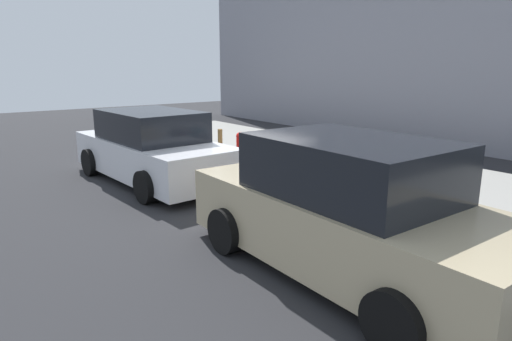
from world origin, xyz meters
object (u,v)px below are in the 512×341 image
Objects in this scene: suitcase_teal_2 at (344,176)px; suitcase_red_4 at (305,168)px; suitcase_maroon_1 at (368,185)px; bollard_post at (220,145)px; suitcase_olive_5 at (287,165)px; suitcase_black_7 at (262,158)px; parked_car_beige_0 at (348,212)px; suitcase_silver_3 at (320,172)px; fire_hydrant at (240,147)px; suitcase_navy_6 at (274,161)px; parked_car_white_1 at (152,149)px; suitcase_black_0 at (391,191)px.

suitcase_red_4 reaches higher than suitcase_teal_2.
suitcase_maroon_1 is at bearing -179.20° from suitcase_red_4.
suitcase_teal_2 is 4.08m from bollard_post.
suitcase_olive_5 is 1.37× the size of suitcase_black_7.
suitcase_silver_3 is at bearing -39.91° from parked_car_beige_0.
parked_car_beige_0 is (-1.51, 2.30, 0.37)m from suitcase_maroon_1.
suitcase_teal_2 is 0.55m from suitcase_silver_3.
fire_hydrant is (3.92, 0.07, 0.13)m from suitcase_maroon_1.
suitcase_silver_3 is 1.53m from suitcase_navy_6.
parked_car_white_1 is (4.19, 2.30, 0.31)m from suitcase_maroon_1.
suitcase_teal_2 is 0.98× the size of fire_hydrant.
parked_car_white_1 is at bearing 31.73° from suitcase_teal_2.
bollard_post is (0.69, 0.15, -0.01)m from fire_hydrant.
suitcase_teal_2 is at bearing -179.49° from suitcase_navy_6.
suitcase_red_4 is 3.44m from parked_car_white_1.
suitcase_olive_5 is (1.05, -0.05, -0.05)m from suitcase_silver_3.
suitcase_black_7 is (2.04, -0.13, -0.08)m from suitcase_silver_3.
suitcase_silver_3 is 3.80m from parked_car_white_1.
suitcase_silver_3 is 2.84m from fire_hydrant.
parked_car_beige_0 is 0.97× the size of parked_car_white_1.
suitcase_silver_3 is at bearing 176.35° from suitcase_black_7.
parked_car_beige_0 reaches higher than suitcase_olive_5.
suitcase_maroon_1 is 1.09m from suitcase_silver_3.
suitcase_silver_3 is 0.20× the size of parked_car_white_1.
suitcase_black_0 reaches higher than suitcase_navy_6.
suitcase_teal_2 reaches higher than suitcase_navy_6.
fire_hydrant is (0.80, 0.06, 0.15)m from suitcase_black_7.
suitcase_black_7 is at bearing -5.65° from suitcase_navy_6.
parked_car_beige_0 is at bearing 153.62° from suitcase_black_7.
suitcase_navy_6 is at bearing -28.62° from parked_car_beige_0.
suitcase_black_7 is at bearing 0.11° from suitcase_maroon_1.
suitcase_black_0 is at bearing -154.18° from parked_car_white_1.
suitcase_navy_6 is 1.07× the size of suitcase_black_7.
suitcase_red_4 is at bearing -177.99° from suitcase_navy_6.
suitcase_navy_6 is 0.52m from suitcase_black_7.
suitcase_teal_2 is 0.97× the size of suitcase_olive_5.
suitcase_black_0 reaches higher than suitcase_teal_2.
suitcase_olive_5 is at bearing 176.94° from suitcase_navy_6.
suitcase_teal_2 is at bearing 1.07° from suitcase_black_0.
suitcase_maroon_1 is at bearing -177.29° from bollard_post.
parked_car_white_1 is (0.27, 2.23, 0.18)m from fire_hydrant.
parked_car_white_1 reaches higher than suitcase_olive_5.
suitcase_maroon_1 is 1.08× the size of fire_hydrant.
suitcase_black_7 is at bearing -115.10° from parked_car_white_1.
suitcase_black_0 is at bearing -177.77° from bollard_post.
suitcase_teal_2 is at bearing -178.43° from suitcase_olive_5.
suitcase_black_0 is 1.10× the size of suitcase_red_4.
suitcase_black_0 reaches higher than fire_hydrant.
suitcase_olive_5 is 0.17× the size of parked_car_white_1.
bollard_post is (5.14, 0.20, 0.11)m from suitcase_black_0.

